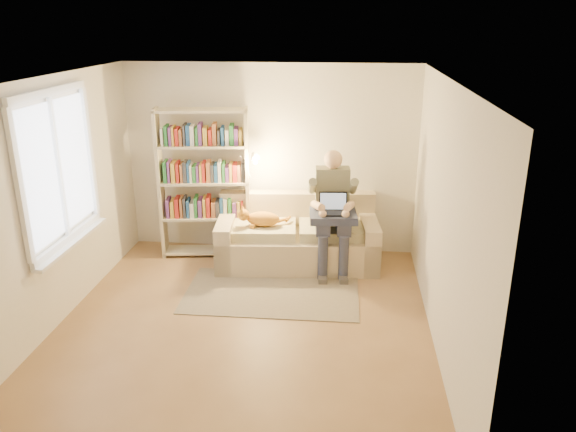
# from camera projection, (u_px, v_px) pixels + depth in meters

# --- Properties ---
(floor) EXTENTS (4.50, 4.50, 0.00)m
(floor) POSITION_uv_depth(u_px,v_px,m) (243.00, 326.00, 6.06)
(floor) COLOR olive
(floor) RESTS_ON ground
(ceiling) EXTENTS (4.00, 4.50, 0.02)m
(ceiling) POSITION_uv_depth(u_px,v_px,m) (236.00, 80.00, 5.19)
(ceiling) COLOR white
(ceiling) RESTS_ON wall_back
(wall_left) EXTENTS (0.02, 4.50, 2.60)m
(wall_left) POSITION_uv_depth(u_px,v_px,m) (50.00, 206.00, 5.83)
(wall_left) COLOR silver
(wall_left) RESTS_ON floor
(wall_right) EXTENTS (0.02, 4.50, 2.60)m
(wall_right) POSITION_uv_depth(u_px,v_px,m) (443.00, 220.00, 5.42)
(wall_right) COLOR silver
(wall_right) RESTS_ON floor
(wall_back) EXTENTS (4.00, 0.02, 2.60)m
(wall_back) POSITION_uv_depth(u_px,v_px,m) (270.00, 160.00, 7.73)
(wall_back) COLOR silver
(wall_back) RESTS_ON floor
(wall_front) EXTENTS (4.00, 0.02, 2.60)m
(wall_front) POSITION_uv_depth(u_px,v_px,m) (172.00, 329.00, 3.52)
(wall_front) COLOR silver
(wall_front) RESTS_ON floor
(window) EXTENTS (0.12, 1.52, 1.69)m
(window) POSITION_uv_depth(u_px,v_px,m) (64.00, 193.00, 5.98)
(window) COLOR white
(window) RESTS_ON wall_left
(sofa) EXTENTS (2.19, 1.14, 0.90)m
(sofa) POSITION_uv_depth(u_px,v_px,m) (297.00, 240.00, 7.54)
(sofa) COLOR #C7B28C
(sofa) RESTS_ON floor
(person) EXTENTS (0.49, 0.74, 1.56)m
(person) POSITION_uv_depth(u_px,v_px,m) (333.00, 205.00, 7.20)
(person) COLOR slate
(person) RESTS_ON sofa
(cat) EXTENTS (0.65, 0.27, 0.24)m
(cat) POSITION_uv_depth(u_px,v_px,m) (258.00, 219.00, 7.31)
(cat) COLOR gold
(cat) RESTS_ON sofa
(blanket) EXTENTS (0.63, 0.53, 0.10)m
(blanket) POSITION_uv_depth(u_px,v_px,m) (336.00, 216.00, 7.09)
(blanket) COLOR #292E47
(blanket) RESTS_ON person
(laptop) EXTENTS (0.38, 0.33, 0.31)m
(laptop) POSITION_uv_depth(u_px,v_px,m) (337.00, 208.00, 7.06)
(laptop) COLOR black
(laptop) RESTS_ON blanket
(bookshelf) EXTENTS (1.39, 0.48, 2.05)m
(bookshelf) POSITION_uv_depth(u_px,v_px,m) (204.00, 176.00, 7.55)
(bookshelf) COLOR beige
(bookshelf) RESTS_ON floor
(rug) EXTENTS (2.09, 1.25, 0.01)m
(rug) POSITION_uv_depth(u_px,v_px,m) (272.00, 293.00, 6.78)
(rug) COLOR gray
(rug) RESTS_ON floor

